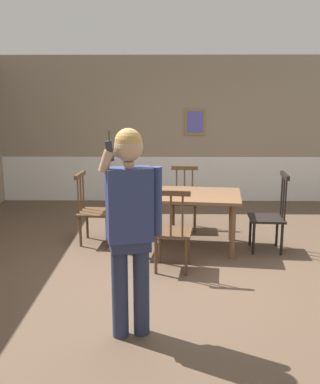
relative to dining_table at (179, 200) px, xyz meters
name	(u,v)px	position (x,y,z in m)	size (l,w,h in m)	color
ground_plane	(177,270)	(-0.04, -0.85, -0.66)	(7.96, 7.96, 0.00)	brown
room_back_partition	(173,133)	(-0.04, 2.77, 0.68)	(6.79, 0.17, 2.78)	gray
dining_table	(179,200)	(0.00, 0.00, 0.00)	(1.73, 1.15, 0.75)	brown
chair_near_window	(184,199)	(0.10, 0.86, -0.20)	(0.43, 0.43, 0.96)	#513823
chair_by_doorway	(93,210)	(-1.20, 0.15, -0.19)	(0.50, 0.50, 1.00)	#513823
chair_at_table_head	(172,231)	(-0.11, -0.86, -0.17)	(0.49, 0.49, 1.01)	#513823
chair_opposite_corner	(270,215)	(1.20, -0.15, -0.18)	(0.48, 0.48, 1.05)	black
person_figure	(130,220)	(-0.48, -2.32, 0.38)	(0.52, 0.29, 1.79)	#282E49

